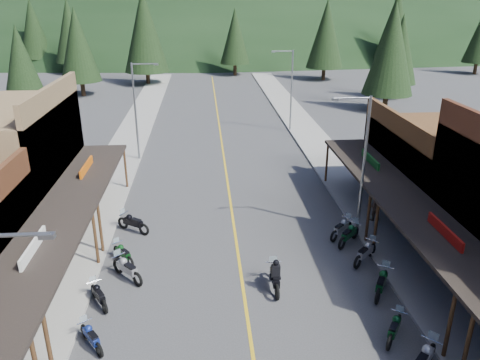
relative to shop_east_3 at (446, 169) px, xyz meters
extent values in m
plane|color=#38383A|center=(-13.75, -11.30, -2.53)|extent=(220.00, 220.00, 0.00)
cube|color=gold|center=(-13.75, 8.70, -2.53)|extent=(0.15, 90.00, 0.01)
cube|color=gray|center=(-22.45, 8.70, -2.46)|extent=(3.40, 94.00, 0.15)
cube|color=gray|center=(-5.05, 8.70, -2.46)|extent=(3.40, 94.00, 0.15)
cube|color=black|center=(-22.45, -9.60, 0.47)|extent=(3.20, 9.00, 0.18)
cylinder|color=#472D19|center=(-20.95, -13.50, -1.03)|extent=(0.16, 0.16, 3.00)
cylinder|color=#472D19|center=(-20.95, -5.70, -1.03)|extent=(0.16, 0.16, 3.00)
cube|color=silver|center=(-22.45, -9.60, 0.67)|extent=(0.12, 3.00, 0.70)
cube|color=brown|center=(-23.90, 0.00, 1.57)|extent=(0.30, 10.20, 8.20)
cube|color=black|center=(-22.45, 0.00, 0.47)|extent=(3.20, 10.20, 0.18)
cylinder|color=#472D19|center=(-20.95, -4.50, -1.03)|extent=(0.16, 0.16, 3.00)
cylinder|color=#472D19|center=(-20.95, 4.50, -1.03)|extent=(0.16, 0.16, 3.00)
cube|color=#CC590C|center=(-22.45, 0.00, 0.67)|extent=(0.12, 3.00, 0.70)
cylinder|color=#472D19|center=(-6.55, -14.70, -1.03)|extent=(0.16, 0.16, 3.00)
cube|color=#562B19|center=(-3.60, -9.60, 1.57)|extent=(0.30, 9.00, 8.20)
cube|color=black|center=(-5.05, -9.60, 0.47)|extent=(3.20, 9.00, 0.18)
cylinder|color=#472D19|center=(-6.55, -13.50, -1.03)|extent=(0.16, 0.16, 3.00)
cylinder|color=#472D19|center=(-6.55, -5.70, -1.03)|extent=(0.16, 0.16, 3.00)
cube|color=#B2140F|center=(-5.05, -9.60, 0.67)|extent=(0.12, 3.00, 0.70)
cube|color=#4C2D16|center=(0.25, 0.00, -0.03)|extent=(8.00, 10.20, 5.00)
cube|color=#4C2D16|center=(-3.60, 0.00, 0.57)|extent=(0.30, 10.20, 6.20)
cube|color=black|center=(-5.05, 0.00, 0.47)|extent=(3.20, 10.20, 0.18)
cylinder|color=#472D19|center=(-6.55, -4.50, -1.03)|extent=(0.16, 0.16, 3.00)
cylinder|color=#472D19|center=(-6.55, 4.50, -1.03)|extent=(0.16, 0.16, 3.00)
cube|color=#14591E|center=(-5.05, 0.00, 0.67)|extent=(0.12, 3.00, 0.70)
cylinder|color=gray|center=(-19.85, -17.30, 5.37)|extent=(2.00, 0.10, 0.10)
cube|color=gray|center=(-18.95, -17.30, 5.32)|extent=(0.35, 0.18, 0.12)
cylinder|color=gray|center=(-20.85, 10.70, 1.47)|extent=(0.16, 0.16, 8.00)
cylinder|color=gray|center=(-19.85, 10.70, 5.37)|extent=(2.00, 0.10, 0.10)
cube|color=gray|center=(-18.95, 10.70, 5.32)|extent=(0.35, 0.18, 0.12)
cylinder|color=gray|center=(-6.65, -3.30, 1.47)|extent=(0.16, 0.16, 8.00)
cylinder|color=gray|center=(-7.65, -3.30, 5.37)|extent=(2.00, 0.10, 0.10)
cube|color=gray|center=(-8.55, -3.30, 5.32)|extent=(0.35, 0.18, 0.12)
cylinder|color=gray|center=(-6.65, 18.70, 1.47)|extent=(0.16, 0.16, 8.00)
cylinder|color=gray|center=(-7.65, 18.70, 5.37)|extent=(2.00, 0.10, 0.10)
cube|color=gray|center=(-8.55, 18.70, 5.32)|extent=(0.35, 0.18, 0.12)
ellipsoid|color=black|center=(-13.75, 123.70, -2.53)|extent=(310.00, 140.00, 60.00)
cylinder|color=black|center=(-37.75, 58.70, -1.53)|extent=(0.60, 0.60, 2.00)
cone|color=black|center=(-37.75, 58.70, 4.72)|extent=(5.88, 5.88, 10.50)
cylinder|color=black|center=(-23.75, 46.70, -1.53)|extent=(0.60, 0.60, 2.00)
cone|color=black|center=(-23.75, 46.70, 5.47)|extent=(6.72, 6.72, 12.00)
cylinder|color=black|center=(-9.75, 54.70, -1.53)|extent=(0.60, 0.60, 2.00)
cone|color=black|center=(-9.75, 54.70, 3.97)|extent=(5.04, 5.04, 9.00)
cylinder|color=black|center=(4.25, 48.70, -1.53)|extent=(0.60, 0.60, 2.00)
cone|color=black|center=(4.25, 48.70, 4.72)|extent=(5.88, 5.88, 10.50)
cylinder|color=black|center=(20.25, 60.70, -1.53)|extent=(0.60, 0.60, 2.00)
cone|color=black|center=(20.25, 60.70, 5.47)|extent=(6.72, 6.72, 12.00)
cylinder|color=black|center=(32.25, 52.70, -1.53)|extent=(0.60, 0.60, 2.00)
cylinder|color=black|center=(-45.75, 64.70, -1.53)|extent=(0.60, 0.60, 2.00)
cone|color=black|center=(-45.75, 64.70, 4.72)|extent=(5.88, 5.88, 10.50)
cylinder|color=black|center=(-35.75, 28.70, -1.53)|extent=(0.60, 0.60, 2.00)
cone|color=black|center=(-35.75, 28.70, 3.47)|extent=(4.48, 4.48, 8.00)
cylinder|color=black|center=(10.25, 33.70, -1.53)|extent=(0.60, 0.60, 2.00)
cone|color=black|center=(10.25, 33.70, 3.87)|extent=(4.93, 4.93, 8.80)
cylinder|color=black|center=(-31.75, 38.70, -1.53)|extent=(0.60, 0.60, 2.00)
cone|color=black|center=(-31.75, 38.70, 4.27)|extent=(5.38, 5.38, 9.60)
cylinder|color=black|center=(6.25, 26.70, -1.53)|extent=(0.60, 0.60, 2.00)
cone|color=black|center=(6.25, 26.70, 4.67)|extent=(5.82, 5.82, 10.40)
imported|color=brown|center=(-5.30, -2.00, -1.49)|extent=(0.98, 0.75, 1.79)
camera|label=1|loc=(-15.37, -26.88, 10.33)|focal=35.00mm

